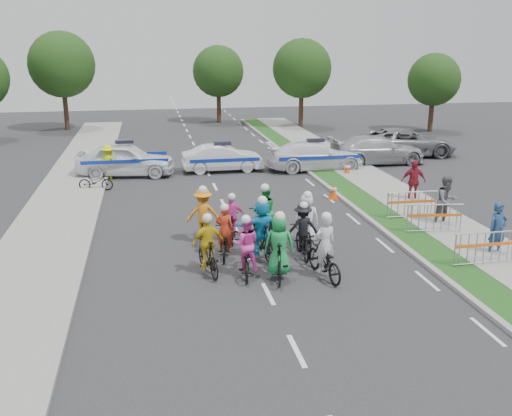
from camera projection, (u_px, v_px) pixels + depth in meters
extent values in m
plane|color=#28282B|center=(268.00, 294.00, 15.30)|extent=(90.00, 90.00, 0.00)
cube|color=gray|center=(376.00, 225.00, 20.91)|extent=(0.20, 60.00, 0.12)
cube|color=#194917|center=(394.00, 224.00, 21.04)|extent=(1.20, 60.00, 0.11)
cube|color=gray|center=(439.00, 221.00, 21.36)|extent=(2.40, 60.00, 0.13)
cube|color=gray|center=(45.00, 245.00, 18.82)|extent=(3.00, 60.00, 0.13)
imported|color=black|center=(324.00, 260.00, 16.26)|extent=(1.00, 2.03, 1.02)
imported|color=silver|center=(325.00, 244.00, 16.07)|extent=(0.68, 0.51, 1.70)
sphere|color=white|center=(327.00, 217.00, 15.79)|extent=(0.29, 0.29, 0.29)
imported|color=black|center=(279.00, 259.00, 16.15)|extent=(0.88, 2.00, 1.16)
imported|color=#1A9144|center=(279.00, 244.00, 15.97)|extent=(0.93, 0.69, 1.74)
sphere|color=white|center=(280.00, 217.00, 15.69)|extent=(0.30, 0.30, 0.30)
imported|color=black|center=(246.00, 260.00, 16.40)|extent=(0.88, 1.89, 0.96)
imported|color=#EA41B1|center=(246.00, 244.00, 16.21)|extent=(0.85, 0.70, 1.59)
sphere|color=white|center=(246.00, 220.00, 15.96)|extent=(0.28, 0.28, 0.28)
imported|color=black|center=(208.00, 256.00, 16.50)|extent=(0.86, 1.84, 1.07)
imported|color=yellow|center=(208.00, 242.00, 16.33)|extent=(1.00, 0.58, 1.60)
sphere|color=white|center=(207.00, 218.00, 16.08)|extent=(0.28, 0.28, 0.28)
imported|color=black|center=(302.00, 242.00, 17.90)|extent=(0.72, 1.80, 0.93)
imported|color=black|center=(303.00, 228.00, 17.72)|extent=(1.03, 0.63, 1.55)
sphere|color=white|center=(304.00, 206.00, 17.47)|extent=(0.27, 0.27, 0.27)
imported|color=black|center=(262.00, 240.00, 17.71)|extent=(0.92, 2.00, 1.16)
imported|color=#1DA4DA|center=(262.00, 226.00, 17.53)|extent=(1.69, 0.82, 1.74)
sphere|color=white|center=(262.00, 201.00, 17.25)|extent=(0.30, 0.30, 0.30)
imported|color=black|center=(225.00, 243.00, 17.80)|extent=(0.91, 1.83, 0.92)
imported|color=red|center=(225.00, 229.00, 17.62)|extent=(0.61, 0.46, 1.53)
sphere|color=white|center=(224.00, 208.00, 17.38)|extent=(0.26, 0.26, 0.26)
imported|color=black|center=(306.00, 231.00, 18.65)|extent=(0.67, 1.87, 1.10)
imported|color=white|center=(307.00, 218.00, 18.48)|extent=(0.85, 0.59, 1.66)
sphere|color=white|center=(308.00, 195.00, 18.21)|extent=(0.29, 0.29, 0.29)
imported|color=black|center=(264.00, 225.00, 19.36)|extent=(1.06, 2.06, 1.03)
imported|color=green|center=(264.00, 211.00, 19.17)|extent=(0.95, 0.80, 1.71)
sphere|color=white|center=(265.00, 188.00, 18.90)|extent=(0.30, 0.30, 0.30)
imported|color=black|center=(232.00, 227.00, 19.21)|extent=(0.63, 1.67, 0.98)
imported|color=#FF46BC|center=(232.00, 216.00, 19.04)|extent=(0.90, 0.45, 1.47)
sphere|color=white|center=(232.00, 197.00, 18.81)|extent=(0.25, 0.25, 0.25)
imported|color=black|center=(203.00, 228.00, 19.09)|extent=(0.82, 2.00, 1.03)
imported|color=orange|center=(203.00, 213.00, 18.89)|extent=(1.15, 0.71, 1.72)
sphere|color=white|center=(203.00, 190.00, 18.62)|extent=(0.30, 0.30, 0.30)
imported|color=white|center=(125.00, 160.00, 28.62)|extent=(5.10, 2.62, 1.66)
imported|color=white|center=(223.00, 158.00, 29.67)|extent=(4.21, 1.52, 1.38)
imported|color=white|center=(315.00, 156.00, 30.01)|extent=(5.13, 2.10, 1.49)
imported|color=#A4A4A8|center=(377.00, 150.00, 31.48)|extent=(5.34, 2.24, 1.54)
imported|color=slate|center=(406.00, 142.00, 33.78)|extent=(6.10, 3.38, 1.62)
imported|color=navy|center=(497.00, 230.00, 17.78)|extent=(0.67, 0.47, 1.75)
imported|color=#535357|center=(447.00, 201.00, 20.70)|extent=(1.06, 0.91, 1.88)
imported|color=maroon|center=(413.00, 181.00, 23.90)|extent=(1.10, 0.57, 1.79)
imported|color=#DEF30C|center=(108.00, 162.00, 27.96)|extent=(1.19, 0.84, 1.68)
cube|color=#F24C0C|center=(333.00, 199.00, 24.55)|extent=(0.40, 0.40, 0.03)
cone|color=#F24C0C|center=(333.00, 191.00, 24.46)|extent=(0.36, 0.36, 0.70)
cylinder|color=silver|center=(333.00, 189.00, 24.43)|extent=(0.29, 0.29, 0.08)
cube|color=#F24C0C|center=(347.00, 175.00, 28.93)|extent=(0.40, 0.40, 0.03)
cone|color=#F24C0C|center=(347.00, 169.00, 28.83)|extent=(0.36, 0.36, 0.70)
cylinder|color=silver|center=(347.00, 167.00, 28.81)|extent=(0.29, 0.29, 0.08)
imported|color=black|center=(96.00, 181.00, 25.90)|extent=(1.62, 0.80, 0.81)
cylinder|color=#382619|center=(301.00, 107.00, 44.75)|extent=(0.36, 0.36, 3.25)
sphere|color=#173210|center=(302.00, 68.00, 43.93)|extent=(4.55, 4.55, 4.55)
cylinder|color=#382619|center=(431.00, 113.00, 42.67)|extent=(0.36, 0.36, 2.75)
sphere|color=#173210|center=(434.00, 80.00, 41.98)|extent=(3.85, 3.85, 3.85)
cylinder|color=#382619|center=(66.00, 107.00, 43.36)|extent=(0.36, 0.36, 3.50)
sphere|color=#173210|center=(62.00, 64.00, 42.48)|extent=(4.90, 4.90, 4.90)
cylinder|color=#382619|center=(219.00, 105.00, 47.48)|extent=(0.36, 0.36, 3.00)
sphere|color=#173210|center=(218.00, 71.00, 46.72)|extent=(4.20, 4.20, 4.20)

